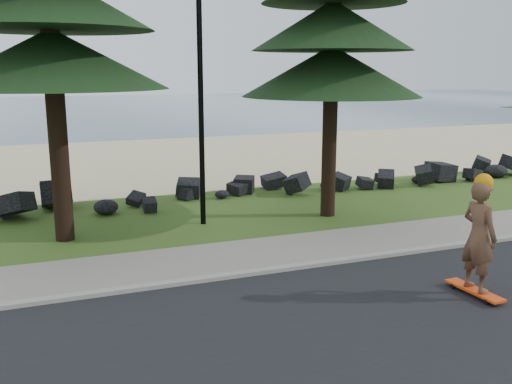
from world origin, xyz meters
The scene contains 9 objects.
ground centered at (0.00, 0.00, 0.00)m, with size 160.00×160.00×0.00m, color #364F18.
road centered at (0.00, -4.50, 0.01)m, with size 160.00×7.00×0.02m, color black.
kerb centered at (0.00, -0.90, 0.05)m, with size 160.00×0.20×0.10m, color gray.
sidewalk centered at (0.00, 0.20, 0.04)m, with size 160.00×2.00×0.08m, color gray.
beach_sand centered at (0.00, 14.50, 0.01)m, with size 160.00×15.00×0.01m, color beige.
ocean centered at (0.00, 51.00, 0.00)m, with size 160.00×58.00×0.01m, color #335062.
seawall_boulders centered at (0.00, 5.60, 0.00)m, with size 60.00×2.40×1.10m, color black, non-canonical shape.
lamp_post centered at (0.00, 3.20, 4.13)m, with size 0.25×0.14×8.14m.
skateboarder centered at (3.21, -3.34, 1.12)m, with size 0.53×1.22×2.24m.
Camera 1 is at (-3.95, -10.94, 4.03)m, focal length 40.00 mm.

